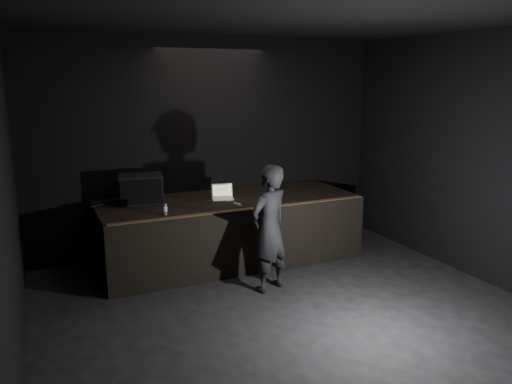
{
  "coord_description": "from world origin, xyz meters",
  "views": [
    {
      "loc": [
        -2.72,
        -4.34,
        2.83
      ],
      "look_at": [
        0.27,
        2.3,
        1.17
      ],
      "focal_mm": 35.0,
      "sensor_mm": 36.0,
      "label": 1
    }
  ],
  "objects": [
    {
      "name": "ground",
      "position": [
        0.0,
        0.0,
        0.0
      ],
      "size": [
        7.0,
        7.0,
        0.0
      ],
      "primitive_type": "plane",
      "color": "black",
      "rests_on": "ground"
    },
    {
      "name": "stage_monitor",
      "position": [
        -1.3,
        3.04,
        1.21
      ],
      "size": [
        0.71,
        0.57,
        0.43
      ],
      "rotation": [
        0.0,
        0.0,
        -0.18
      ],
      "color": "black",
      "rests_on": "stage_riser"
    },
    {
      "name": "riser_lip",
      "position": [
        0.0,
        2.02,
        1.01
      ],
      "size": [
        3.92,
        0.1,
        0.01
      ],
      "primitive_type": "cube",
      "color": "brown",
      "rests_on": "stage_riser"
    },
    {
      "name": "stage_riser",
      "position": [
        0.0,
        2.73,
        0.5
      ],
      "size": [
        4.0,
        1.5,
        1.0
      ],
      "primitive_type": "cube",
      "color": "black",
      "rests_on": "ground"
    },
    {
      "name": "plastic_cup",
      "position": [
        -0.24,
        3.0,
        1.05
      ],
      "size": [
        0.08,
        0.08,
        0.1
      ],
      "primitive_type": "cylinder",
      "color": "white",
      "rests_on": "stage_riser"
    },
    {
      "name": "room_walls",
      "position": [
        0.0,
        0.0,
        2.02
      ],
      "size": [
        6.1,
        7.1,
        3.52
      ],
      "color": "black",
      "rests_on": "ground"
    },
    {
      "name": "wii_remote",
      "position": [
        -0.03,
        2.31,
        1.01
      ],
      "size": [
        0.07,
        0.15,
        0.03
      ],
      "primitive_type": "cube",
      "rotation": [
        0.0,
        0.0,
        0.27
      ],
      "color": "white",
      "rests_on": "stage_riser"
    },
    {
      "name": "beer_can",
      "position": [
        -1.14,
        2.23,
        1.08
      ],
      "size": [
        0.07,
        0.07,
        0.16
      ],
      "color": "silver",
      "rests_on": "stage_riser"
    },
    {
      "name": "person",
      "position": [
        0.07,
        1.43,
        0.87
      ],
      "size": [
        0.74,
        0.62,
        1.74
      ],
      "primitive_type": "imported",
      "rotation": [
        0.0,
        0.0,
        3.52
      ],
      "color": "black",
      "rests_on": "ground"
    },
    {
      "name": "laptop",
      "position": [
        -0.09,
        2.77,
        1.06
      ],
      "size": [
        0.39,
        0.36,
        0.22
      ],
      "rotation": [
        0.0,
        0.0,
        -0.25
      ],
      "color": "white",
      "rests_on": "stage_riser"
    },
    {
      "name": "cable",
      "position": [
        -1.6,
        3.26,
        1.01
      ],
      "size": [
        0.89,
        0.45,
        0.02
      ],
      "primitive_type": "cylinder",
      "rotation": [
        0.0,
        1.57,
        0.46
      ],
      "color": "black",
      "rests_on": "stage_riser"
    }
  ]
}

